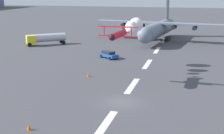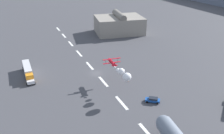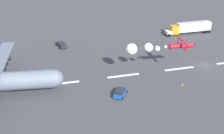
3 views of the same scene
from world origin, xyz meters
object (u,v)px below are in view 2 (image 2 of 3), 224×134
traffic_cone_far (128,80)px  semi_truck_orange (28,71)px  stunt_biplane_red (121,72)px  traffic_cone_near (103,59)px  airport_staff_sedan (153,100)px

traffic_cone_far → semi_truck_orange: bearing=-120.3°
stunt_biplane_red → semi_truck_orange: (-24.78, -25.86, -5.49)m
stunt_biplane_red → traffic_cone_near: stunt_biplane_red is taller
airport_staff_sedan → traffic_cone_near: bearing=-177.6°
semi_truck_orange → traffic_cone_far: 36.73m
stunt_biplane_red → traffic_cone_far: 11.23m
semi_truck_orange → traffic_cone_far: semi_truck_orange is taller
stunt_biplane_red → semi_truck_orange: stunt_biplane_red is taller
semi_truck_orange → airport_staff_sedan: bearing=44.1°
stunt_biplane_red → airport_staff_sedan: size_ratio=3.72×
airport_staff_sedan → traffic_cone_near: size_ratio=6.11×
traffic_cone_near → traffic_cone_far: bearing=2.2°
traffic_cone_far → airport_staff_sedan: bearing=2.5°
airport_staff_sedan → stunt_biplane_red: bearing=-143.1°
semi_truck_orange → stunt_biplane_red: bearing=46.2°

